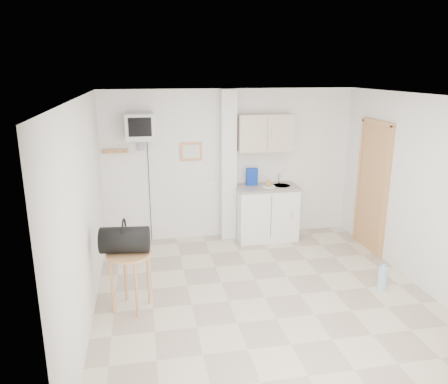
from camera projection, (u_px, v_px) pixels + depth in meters
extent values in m
plane|color=beige|center=(265.00, 298.00, 5.54)|extent=(4.50, 4.50, 0.00)
cube|color=white|center=(230.00, 165.00, 7.33)|extent=(4.20, 0.04, 2.50)
cube|color=white|center=(357.00, 296.00, 3.07)|extent=(4.20, 0.04, 2.50)
cube|color=white|center=(84.00, 214.00, 4.82)|extent=(0.04, 4.50, 2.50)
cube|color=white|center=(425.00, 195.00, 5.58)|extent=(0.04, 4.50, 2.50)
cube|color=white|center=(270.00, 97.00, 4.86)|extent=(4.20, 4.50, 0.04)
cube|color=white|center=(228.00, 166.00, 7.21)|extent=(0.25, 0.22, 2.50)
cube|color=tan|center=(191.00, 152.00, 7.13)|extent=(0.36, 0.03, 0.30)
cube|color=silver|center=(191.00, 152.00, 7.11)|extent=(0.28, 0.01, 0.22)
cube|color=tan|center=(116.00, 151.00, 6.89)|extent=(0.40, 0.05, 0.06)
cube|color=white|center=(211.00, 183.00, 7.34)|extent=(0.15, 0.02, 0.08)
cylinder|color=tan|center=(105.00, 153.00, 6.80)|extent=(0.02, 0.08, 0.02)
cylinder|color=tan|center=(115.00, 152.00, 6.83)|extent=(0.02, 0.08, 0.02)
cylinder|color=tan|center=(125.00, 152.00, 6.86)|extent=(0.02, 0.08, 0.02)
cube|color=brown|center=(372.00, 188.00, 6.82)|extent=(0.04, 0.75, 2.00)
cube|color=olive|center=(372.00, 188.00, 6.82)|extent=(0.06, 0.87, 2.06)
cube|color=white|center=(266.00, 213.00, 7.39)|extent=(1.00, 0.55, 0.88)
cube|color=gray|center=(267.00, 187.00, 7.27)|extent=(1.03, 0.58, 0.04)
cylinder|color=#B7B7BA|center=(281.00, 187.00, 7.31)|extent=(0.30, 0.30, 0.05)
cylinder|color=#B7B7BA|center=(279.00, 179.00, 7.42)|extent=(0.02, 0.02, 0.16)
cylinder|color=#B7B7BA|center=(280.00, 175.00, 7.34)|extent=(0.02, 0.13, 0.02)
cube|color=beige|center=(265.00, 132.00, 7.13)|extent=(0.90, 0.32, 0.60)
cube|color=#0B2B99|center=(252.00, 177.00, 7.29)|extent=(0.19, 0.07, 0.29)
cylinder|color=white|center=(269.00, 186.00, 7.22)|extent=(0.22, 0.22, 0.01)
sphere|color=tan|center=(269.00, 184.00, 7.20)|extent=(0.11, 0.11, 0.11)
cube|color=slate|center=(141.00, 140.00, 6.79)|extent=(0.36, 0.32, 0.02)
cube|color=slate|center=(141.00, 144.00, 6.93)|extent=(0.10, 0.06, 0.20)
cube|color=silver|center=(140.00, 127.00, 6.66)|extent=(0.44, 0.42, 0.40)
cube|color=black|center=(140.00, 127.00, 6.45)|extent=(0.34, 0.02, 0.28)
cylinder|color=black|center=(150.00, 191.00, 7.17)|extent=(0.01, 0.01, 1.73)
cylinder|color=tan|center=(129.00, 254.00, 5.11)|extent=(0.52, 0.52, 0.03)
cylinder|color=tan|center=(148.00, 278.00, 5.31)|extent=(0.04, 0.04, 0.69)
cylinder|color=tan|center=(125.00, 275.00, 5.40)|extent=(0.04, 0.04, 0.69)
cylinder|color=tan|center=(112.00, 286.00, 5.11)|extent=(0.04, 0.04, 0.69)
cylinder|color=tan|center=(136.00, 290.00, 5.02)|extent=(0.04, 0.04, 0.69)
cylinder|color=black|center=(125.00, 240.00, 5.09)|extent=(0.59, 0.37, 0.31)
torus|color=black|center=(124.00, 228.00, 5.05)|extent=(0.05, 0.24, 0.23)
cylinder|color=#9CC6D9|center=(382.00, 278.00, 5.71)|extent=(0.12, 0.12, 0.31)
cylinder|color=#9CC6D9|center=(384.00, 266.00, 5.66)|extent=(0.03, 0.03, 0.04)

